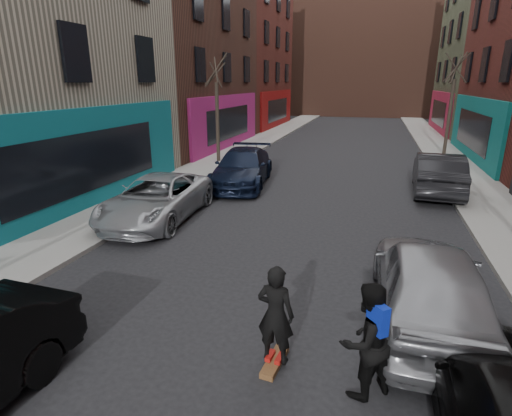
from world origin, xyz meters
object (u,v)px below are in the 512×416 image
Objects in this scene: tree_right_far at (452,96)px; parked_right_far at (429,282)px; parked_left_far at (157,198)px; tree_left_far at (217,100)px; parked_right_end at (438,173)px; parked_left_end at (242,168)px; skateboarder at (276,315)px; pedestrian at (366,340)px; skateboard at (275,362)px.

tree_right_far is 19.74m from parked_right_far.
parked_left_far is (-10.80, -15.48, -2.82)m from tree_right_far.
tree_left_far reaches higher than parked_right_end.
parked_left_far is at bearing -124.90° from tree_right_far.
parked_right_far is (-3.00, -19.31, -2.72)m from tree_right_far.
skateboarder is at bearing -76.69° from parked_left_end.
tree_right_far is 3.89× the size of pedestrian.
parked_right_far is at bearing 45.71° from skateboard.
tree_left_far reaches higher than parked_right_far.
parked_right_end reaches higher than skateboard.
tree_left_far is at bearing -14.15° from parked_right_end.
parked_left_end is 3.26× the size of skateboarder.
parked_left_far is 7.93m from skateboarder.
skateboard is 0.49× the size of skateboarder.
tree_right_far reaches higher than pedestrian.
skateboarder is 0.93× the size of pedestrian.
parked_right_far is at bearing -98.83° from tree_right_far.
parked_left_end is at bearing -54.10° from parked_right_far.
tree_right_far is 4.18× the size of skateboarder.
parked_left_far is at bearing -40.94° from skateboarder.
tree_right_far is at bearing -96.66° from parked_right_end.
parked_left_far is (1.60, -9.48, -2.67)m from tree_left_far.
parked_left_far is 9.05m from pedestrian.
tree_left_far is 3.99× the size of skateboarder.
pedestrian is (1.35, -0.22, 0.83)m from skateboard.
skateboard is 1.61m from pedestrian.
parked_right_end is at bearing -142.63° from pedestrian.
tree_right_far is 1.37× the size of parked_right_end.
pedestrian is (-2.46, -12.18, 0.07)m from parked_right_end.
tree_right_far is 9.86m from parked_right_end.
parked_right_far is 2.45m from pedestrian.
tree_left_far is at bearing -154.18° from tree_right_far.
pedestrian is at bearing -100.69° from tree_right_far.
parked_right_far reaches higher than parked_left_far.
parked_left_far is 3.12× the size of skateboarder.
parked_right_end reaches higher than parked_right_far.
tree_left_far reaches higher than skateboarder.
tree_left_far is 8.12× the size of skateboard.
parked_right_far is 5.93× the size of skateboard.
tree_left_far is 16.50m from parked_right_far.
parked_right_end is at bearing -101.43° from skateboarder.
tree_left_far is 17.80m from pedestrian.
skateboarder is at bearing -104.27° from tree_right_far.
parked_right_end is at bearing -0.35° from parked_left_end.
parked_right_far is at bearing -54.78° from tree_left_far.
skateboarder is (5.38, -5.82, 0.21)m from parked_left_far.
parked_left_end is (2.83, -4.33, -2.61)m from tree_left_far.
parked_left_end reaches higher than skateboard.
parked_left_end is 6.64× the size of skateboard.
parked_right_far is at bearing -156.85° from pedestrian.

